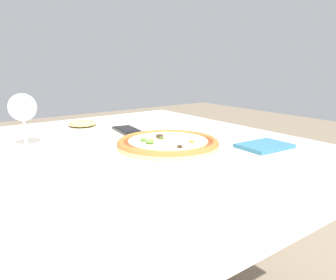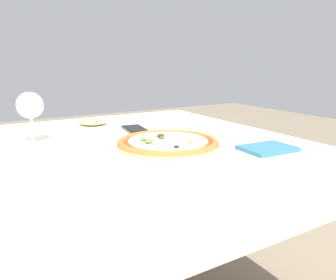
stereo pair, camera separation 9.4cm
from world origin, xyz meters
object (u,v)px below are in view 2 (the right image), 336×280
pizza_plate (168,144)px  side_plate (93,124)px  wine_glass_far_left (30,107)px  cell_phone (135,129)px  dining_table (91,177)px

pizza_plate → side_plate: size_ratio=1.87×
wine_glass_far_left → cell_phone: (0.36, 0.04, -0.11)m
cell_phone → side_plate: bearing=128.0°
dining_table → wine_glass_far_left: bearing=123.6°
dining_table → cell_phone: 0.33m
dining_table → wine_glass_far_left: size_ratio=8.13×
cell_phone → dining_table: bearing=-138.2°
pizza_plate → side_plate: (-0.08, 0.44, -0.00)m
wine_glass_far_left → side_plate: size_ratio=0.88×
pizza_plate → cell_phone: bearing=83.7°
dining_table → pizza_plate: bearing=-21.7°
wine_glass_far_left → side_plate: wine_glass_far_left is taller
dining_table → side_plate: size_ratio=7.14×
side_plate → wine_glass_far_left: bearing=-143.8°
pizza_plate → wine_glass_far_left: 0.43m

